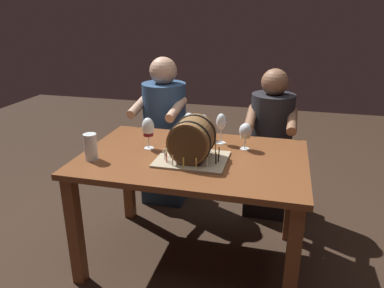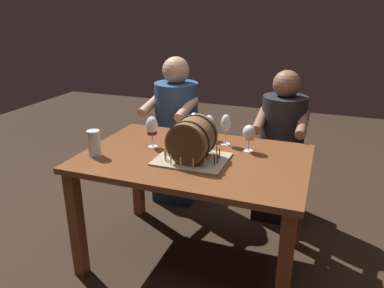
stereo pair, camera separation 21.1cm
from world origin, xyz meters
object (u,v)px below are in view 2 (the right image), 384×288
barrel_cake (192,141)px  person_seated_left (177,135)px  wine_glass_red (152,127)px  wine_glass_amber (209,123)px  wine_glass_empty (226,124)px  beer_pint (94,144)px  dining_table (194,172)px  wine_glass_white (249,134)px  person_seated_right (280,153)px  wine_glass_rose (194,123)px

barrel_cake → person_seated_left: (-0.44, 0.81, -0.28)m
wine_glass_red → wine_glass_amber: size_ratio=1.19×
person_seated_left → wine_glass_empty: bearing=-42.0°
wine_glass_empty → beer_pint: wine_glass_empty is taller
wine_glass_empty → wine_glass_amber: bearing=156.0°
dining_table → wine_glass_empty: 0.38m
wine_glass_white → person_seated_right: (0.14, 0.56, -0.32)m
person_seated_left → person_seated_right: person_seated_left is taller
barrel_cake → wine_glass_rose: bearing=107.7°
wine_glass_empty → person_seated_right: size_ratio=0.17×
wine_glass_white → wine_glass_rose: bearing=173.2°
wine_glass_empty → beer_pint: size_ratio=1.28×
wine_glass_rose → beer_pint: bearing=-137.7°
wine_glass_white → beer_pint: wine_glass_white is taller
wine_glass_red → wine_glass_white: (0.59, 0.14, -0.02)m
barrel_cake → person_seated_right: 0.97m
wine_glass_rose → wine_glass_white: bearing=-6.8°
barrel_cake → wine_glass_amber: barrel_cake is taller
wine_glass_rose → beer_pint: 0.64m
wine_glass_white → wine_glass_empty: (-0.16, 0.07, 0.03)m
barrel_cake → person_seated_left: size_ratio=0.33×
wine_glass_red → wine_glass_empty: 0.47m
dining_table → wine_glass_rose: size_ratio=6.76×
wine_glass_white → person_seated_left: size_ratio=0.14×
wine_glass_rose → beer_pint: wine_glass_rose is taller
dining_table → wine_glass_red: (-0.30, 0.05, 0.24)m
barrel_cake → wine_glass_rose: size_ratio=2.05×
wine_glass_empty → person_seated_left: bearing=138.0°
person_seated_left → wine_glass_red: bearing=-79.7°
person_seated_left → wine_glass_rose: bearing=-56.5°
dining_table → beer_pint: (-0.56, -0.20, 0.18)m
wine_glass_rose → wine_glass_white: (0.37, -0.04, -0.02)m
beer_pint → wine_glass_rose: bearing=42.3°
wine_glass_rose → beer_pint: (-0.47, -0.43, -0.06)m
person_seated_right → person_seated_left: bearing=180.0°
wine_glass_empty → wine_glass_rose: bearing=-173.5°
wine_glass_rose → person_seated_left: size_ratio=0.16×
wine_glass_amber → beer_pint: wine_glass_amber is taller
wine_glass_red → beer_pint: bearing=-136.0°
dining_table → barrel_cake: bearing=-81.4°
wine_glass_rose → wine_glass_red: wine_glass_red is taller
wine_glass_rose → wine_glass_red: size_ratio=0.99×
barrel_cake → wine_glass_amber: size_ratio=2.41×
wine_glass_empty → wine_glass_white: bearing=-22.3°
wine_glass_white → person_seated_left: bearing=141.8°
person_seated_right → beer_pint: bearing=-136.1°
wine_glass_red → wine_glass_empty: bearing=25.8°
dining_table → barrel_cake: (0.01, -0.07, 0.23)m
wine_glass_empty → wine_glass_amber: wine_glass_empty is taller
beer_pint → person_seated_right: size_ratio=0.14×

